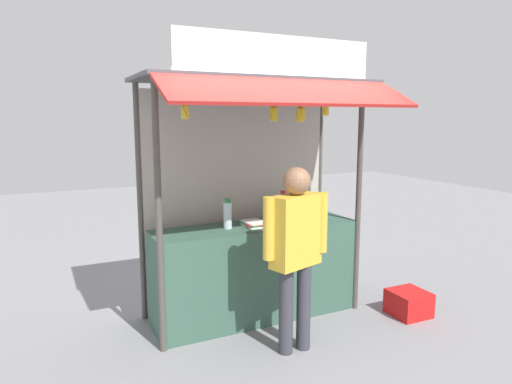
{
  "coord_description": "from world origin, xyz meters",
  "views": [
    {
      "loc": [
        -2.01,
        -4.14,
        2.09
      ],
      "look_at": [
        0.0,
        0.0,
        1.34
      ],
      "focal_mm": 32.04,
      "sensor_mm": 36.0,
      "label": 1
    }
  ],
  "objects": [
    {
      "name": "water_bottle_rear_center",
      "position": [
        0.84,
        0.01,
        1.11
      ],
      "size": [
        0.07,
        0.07,
        0.25
      ],
      "color": "silver",
      "rests_on": "stall_counter"
    },
    {
      "name": "magazine_stack_front_left",
      "position": [
        -0.02,
        -0.01,
        1.02
      ],
      "size": [
        0.24,
        0.29,
        0.05
      ],
      "color": "white",
      "rests_on": "stall_counter"
    },
    {
      "name": "banana_bunch_leftmost",
      "position": [
        -0.85,
        -0.39,
        2.14
      ],
      "size": [
        0.09,
        0.09,
        0.26
      ],
      "color": "#332D23"
    },
    {
      "name": "banana_bunch_rightmost",
      "position": [
        0.28,
        -0.4,
        2.12
      ],
      "size": [
        0.11,
        0.11,
        0.29
      ],
      "color": "#332D23"
    },
    {
      "name": "banana_bunch_inner_left",
      "position": [
        0.56,
        -0.39,
        2.18
      ],
      "size": [
        0.09,
        0.09,
        0.23
      ],
      "color": "#332D23"
    },
    {
      "name": "banana_bunch_inner_right",
      "position": [
        -0.01,
        -0.39,
        2.13
      ],
      "size": [
        0.1,
        0.11,
        0.28
      ],
      "color": "#332D23"
    },
    {
      "name": "water_bottle_mid_right",
      "position": [
        -0.31,
        0.01,
        1.13
      ],
      "size": [
        0.08,
        0.08,
        0.3
      ],
      "color": "silver",
      "rests_on": "stall_counter"
    },
    {
      "name": "ground_plane",
      "position": [
        0.0,
        0.0,
        0.0
      ],
      "size": [
        20.0,
        20.0,
        0.0
      ],
      "primitive_type": "plane",
      "color": "gray"
    },
    {
      "name": "magazine_stack_far_left",
      "position": [
        0.36,
        -0.17,
        1.03
      ],
      "size": [
        0.2,
        0.26,
        0.07
      ],
      "color": "yellow",
      "rests_on": "stall_counter"
    },
    {
      "name": "plastic_crate",
      "position": [
        1.48,
        -0.69,
        0.13
      ],
      "size": [
        0.38,
        0.38,
        0.26
      ],
      "primitive_type": "cube",
      "rotation": [
        0.0,
        0.0,
        -0.02
      ],
      "color": "red",
      "rests_on": "ground"
    },
    {
      "name": "stall_counter",
      "position": [
        0.0,
        0.0,
        0.5
      ],
      "size": [
        2.16,
        0.59,
        0.99
      ],
      "primitive_type": "cube",
      "color": "#385B4C",
      "rests_on": "ground"
    },
    {
      "name": "water_bottle_front_right",
      "position": [
        0.21,
        0.09,
        1.1
      ],
      "size": [
        0.06,
        0.06,
        0.23
      ],
      "color": "silver",
      "rests_on": "stall_counter"
    },
    {
      "name": "water_bottle_back_left",
      "position": [
        0.43,
        0.2,
        1.14
      ],
      "size": [
        0.09,
        0.09,
        0.31
      ],
      "color": "silver",
      "rests_on": "stall_counter"
    },
    {
      "name": "vendor_person",
      "position": [
        -0.01,
        -0.81,
        1.01
      ],
      "size": [
        0.64,
        0.33,
        1.68
      ],
      "rotation": [
        0.0,
        0.0,
        0.3
      ],
      "color": "#383842",
      "rests_on": "ground"
    },
    {
      "name": "stall_structure",
      "position": [
        0.0,
        0.14,
        1.69
      ],
      "size": [
        2.36,
        1.49,
        2.82
      ],
      "color": "#4C4742",
      "rests_on": "ground"
    }
  ]
}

